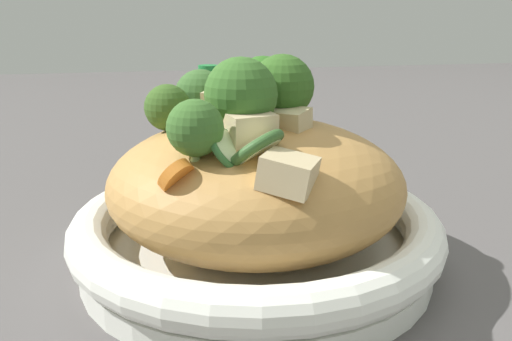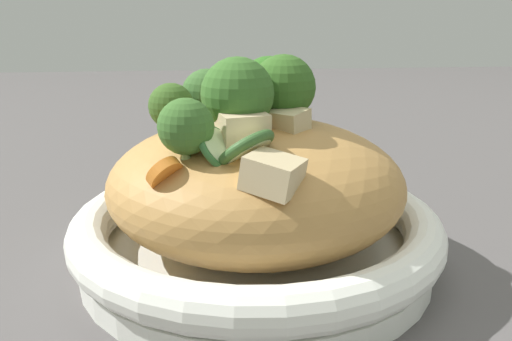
# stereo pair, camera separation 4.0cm
# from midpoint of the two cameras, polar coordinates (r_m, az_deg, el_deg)

# --- Properties ---
(ground_plane) EXTENTS (3.00, 3.00, 0.00)m
(ground_plane) POSITION_cam_midpoint_polar(r_m,az_deg,el_deg) (0.43, -2.71, -9.98)
(ground_plane) COLOR #524E4E
(serving_bowl) EXTENTS (0.29, 0.29, 0.05)m
(serving_bowl) POSITION_cam_midpoint_polar(r_m,az_deg,el_deg) (0.42, -2.76, -6.92)
(serving_bowl) COLOR white
(serving_bowl) RESTS_ON ground_plane
(noodle_heap) EXTENTS (0.23, 0.23, 0.10)m
(noodle_heap) POSITION_cam_midpoint_polar(r_m,az_deg,el_deg) (0.40, -2.83, -1.36)
(noodle_heap) COLOR #B98747
(noodle_heap) RESTS_ON serving_bowl
(broccoli_florets) EXTENTS (0.14, 0.16, 0.07)m
(broccoli_florets) POSITION_cam_midpoint_polar(r_m,az_deg,el_deg) (0.40, -4.81, 8.13)
(broccoli_florets) COLOR #A0BB71
(broccoli_florets) RESTS_ON serving_bowl
(carrot_coins) EXTENTS (0.09, 0.15, 0.04)m
(carrot_coins) POSITION_cam_midpoint_polar(r_m,az_deg,el_deg) (0.39, -7.81, 4.21)
(carrot_coins) COLOR orange
(carrot_coins) RESTS_ON serving_bowl
(zucchini_slices) EXTENTS (0.08, 0.16, 0.04)m
(zucchini_slices) POSITION_cam_midpoint_polar(r_m,az_deg,el_deg) (0.37, -3.70, 4.11)
(zucchini_slices) COLOR beige
(zucchini_slices) RESTS_ON serving_bowl
(chicken_chunks) EXTENTS (0.08, 0.16, 0.05)m
(chicken_chunks) POSITION_cam_midpoint_polar(r_m,az_deg,el_deg) (0.37, -3.52, 4.61)
(chicken_chunks) COLOR #CFBB89
(chicken_chunks) RESTS_ON serving_bowl
(soy_sauce_bottle) EXTENTS (0.05, 0.05, 0.13)m
(soy_sauce_bottle) POSITION_cam_midpoint_polar(r_m,az_deg,el_deg) (0.67, -7.22, 4.90)
(soy_sauce_bottle) COLOR #381E14
(soy_sauce_bottle) RESTS_ON ground_plane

